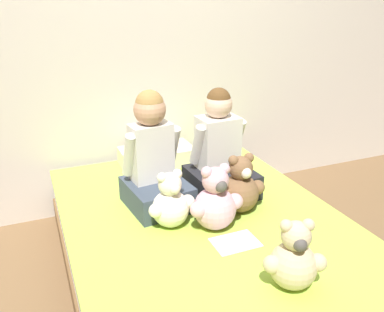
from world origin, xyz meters
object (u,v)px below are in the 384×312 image
at_px(child_on_right, 219,155).
at_px(child_on_left, 154,161).
at_px(teddy_bear_held_by_left_child, 171,203).
at_px(sign_card, 235,242).
at_px(bed, 207,252).
at_px(teddy_bear_at_foot_of_bed, 294,259).
at_px(pillow_at_headboard, 157,156).
at_px(teddy_bear_held_by_right_child, 240,188).
at_px(teddy_bear_between_children, 215,202).

bearing_deg(child_on_right, child_on_left, 176.62).
relative_size(child_on_right, teddy_bear_held_by_left_child, 2.06).
xyz_separation_m(child_on_right, sign_card, (-0.16, -0.50, -0.22)).
xyz_separation_m(bed, teddy_bear_at_foot_of_bed, (0.10, -0.57, 0.31)).
bearing_deg(child_on_left, teddy_bear_held_by_left_child, -95.86).
bearing_deg(child_on_right, teddy_bear_held_by_left_child, -150.58).
xyz_separation_m(teddy_bear_at_foot_of_bed, pillow_at_headboard, (-0.10, 1.38, -0.07)).
height_order(bed, teddy_bear_held_by_left_child, teddy_bear_held_by_left_child).
bearing_deg(teddy_bear_held_by_right_child, bed, -171.99).
height_order(child_on_left, sign_card, child_on_left).
distance_m(teddy_bear_held_by_right_child, sign_card, 0.33).
distance_m(teddy_bear_between_children, sign_card, 0.21).
bearing_deg(bed, teddy_bear_held_by_right_child, 8.91).
distance_m(child_on_right, teddy_bear_at_foot_of_bed, 0.86).
bearing_deg(child_on_left, pillow_at_headboard, 64.06).
height_order(child_on_right, pillow_at_headboard, child_on_right).
bearing_deg(sign_card, teddy_bear_held_by_right_child, 58.05).
height_order(child_on_right, teddy_bear_at_foot_of_bed, child_on_right).
xyz_separation_m(bed, teddy_bear_held_by_left_child, (-0.18, 0.03, 0.31)).
relative_size(bed, pillow_at_headboard, 4.05).
distance_m(child_on_left, teddy_bear_held_by_right_child, 0.47).
bearing_deg(teddy_bear_held_by_right_child, pillow_at_headboard, 103.57).
relative_size(child_on_right, sign_card, 2.87).
bearing_deg(bed, teddy_bear_between_children, -82.53).
distance_m(child_on_left, teddy_bear_held_by_left_child, 0.28).
relative_size(teddy_bear_held_by_right_child, pillow_at_headboard, 0.66).
bearing_deg(teddy_bear_held_by_right_child, teddy_bear_between_children, -153.12).
relative_size(child_on_left, sign_card, 2.98).
bearing_deg(teddy_bear_at_foot_of_bed, teddy_bear_between_children, 119.07).
height_order(teddy_bear_at_foot_of_bed, pillow_at_headboard, teddy_bear_at_foot_of_bed).
bearing_deg(sign_card, child_on_left, 114.09).
height_order(teddy_bear_held_by_left_child, teddy_bear_between_children, teddy_bear_between_children).
distance_m(teddy_bear_at_foot_of_bed, sign_card, 0.37).
height_order(bed, pillow_at_headboard, pillow_at_headboard).
relative_size(teddy_bear_held_by_right_child, teddy_bear_at_foot_of_bed, 1.08).
height_order(bed, sign_card, sign_card).
distance_m(bed, teddy_bear_between_children, 0.34).
bearing_deg(teddy_bear_at_foot_of_bed, sign_card, 118.85).
xyz_separation_m(teddy_bear_held_by_left_child, teddy_bear_at_foot_of_bed, (0.28, -0.60, 0.00)).
relative_size(child_on_left, teddy_bear_held_by_left_child, 2.13).
bearing_deg(pillow_at_headboard, teddy_bear_held_by_right_child, -75.53).
bearing_deg(teddy_bear_between_children, pillow_at_headboard, 88.57).
relative_size(child_on_left, teddy_bear_between_children, 1.89).
bearing_deg(pillow_at_headboard, child_on_left, -109.22).
bearing_deg(bed, child_on_left, 123.96).
xyz_separation_m(teddy_bear_held_by_left_child, teddy_bear_between_children, (0.19, -0.10, 0.02)).
bearing_deg(bed, teddy_bear_held_by_left_child, 170.44).
bearing_deg(pillow_at_headboard, child_on_right, -69.56).
relative_size(child_on_right, teddy_bear_held_by_right_child, 1.89).
xyz_separation_m(child_on_right, pillow_at_headboard, (-0.20, 0.54, -0.17)).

